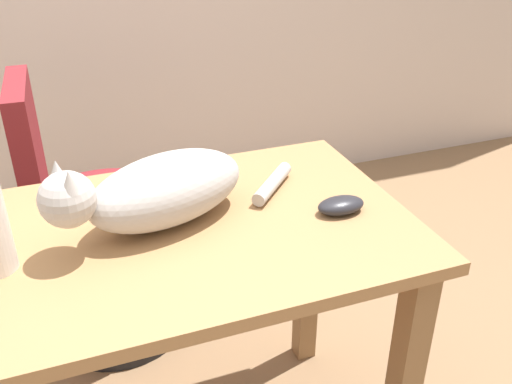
# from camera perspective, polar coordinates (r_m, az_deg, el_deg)

# --- Properties ---
(desk) EXTENTS (1.56, 0.64, 0.75)m
(desk) POSITION_cam_1_polar(r_m,az_deg,el_deg) (1.27, -19.86, -9.99)
(desk) COLOR #9E7247
(desk) RESTS_ON ground_plane
(office_chair) EXTENTS (0.48, 0.48, 0.91)m
(office_chair) POSITION_cam_1_polar(r_m,az_deg,el_deg) (1.93, -16.21, -3.97)
(office_chair) COLOR black
(office_chair) RESTS_ON ground_plane
(cat) EXTENTS (0.59, 0.28, 0.20)m
(cat) POSITION_cam_1_polar(r_m,az_deg,el_deg) (1.21, -9.83, 0.19)
(cat) COLOR #B2ADA8
(cat) RESTS_ON desk
(computer_mouse) EXTENTS (0.11, 0.06, 0.04)m
(computer_mouse) POSITION_cam_1_polar(r_m,az_deg,el_deg) (1.28, 8.51, -1.32)
(computer_mouse) COLOR #232328
(computer_mouse) RESTS_ON desk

